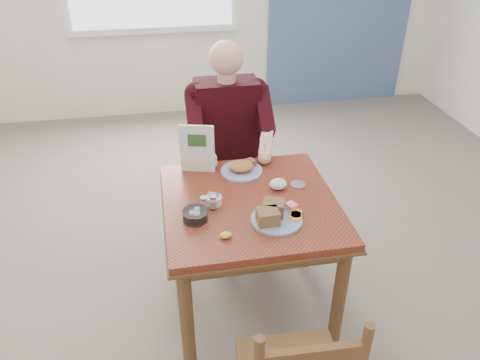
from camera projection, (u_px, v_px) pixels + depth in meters
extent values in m
plane|color=#6F655A|center=(249.00, 302.00, 2.85)|extent=(6.00, 6.00, 0.00)
ellipsoid|color=yellow|center=(226.00, 235.00, 2.18)|extent=(0.07, 0.06, 0.03)
ellipsoid|color=white|center=(278.00, 184.00, 2.54)|extent=(0.11, 0.10, 0.06)
cylinder|color=silver|center=(298.00, 185.00, 2.58)|extent=(0.10, 0.10, 0.01)
cube|color=white|center=(155.00, 30.00, 4.78)|extent=(1.72, 0.04, 0.06)
cube|color=maroon|center=(250.00, 204.00, 2.46)|extent=(0.90, 0.90, 0.04)
cube|color=brown|center=(250.00, 208.00, 2.48)|extent=(0.92, 0.92, 0.01)
cylinder|color=brown|center=(187.00, 320.00, 2.28)|extent=(0.07, 0.07, 0.71)
cylinder|color=brown|center=(339.00, 299.00, 2.40)|extent=(0.07, 0.07, 0.71)
cylinder|color=brown|center=(176.00, 225.00, 2.93)|extent=(0.07, 0.07, 0.71)
cylinder|color=brown|center=(296.00, 211.00, 3.05)|extent=(0.07, 0.07, 0.71)
cube|color=brown|center=(267.00, 263.00, 2.17)|extent=(0.80, 0.03, 0.08)
cube|color=brown|center=(237.00, 177.00, 2.83)|extent=(0.80, 0.03, 0.08)
cube|color=brown|center=(177.00, 223.00, 2.44)|extent=(0.03, 0.80, 0.08)
cube|color=brown|center=(320.00, 207.00, 2.56)|extent=(0.03, 0.80, 0.08)
cylinder|color=brown|center=(207.00, 221.00, 3.18)|extent=(0.04, 0.04, 0.45)
cylinder|color=brown|center=(259.00, 215.00, 3.23)|extent=(0.04, 0.04, 0.45)
cylinder|color=brown|center=(201.00, 192.00, 3.48)|extent=(0.04, 0.04, 0.45)
cylinder|color=brown|center=(248.00, 187.00, 3.53)|extent=(0.04, 0.04, 0.45)
cube|color=brown|center=(228.00, 175.00, 3.23)|extent=(0.42, 0.42, 0.03)
cylinder|color=brown|center=(198.00, 135.00, 3.23)|extent=(0.04, 0.04, 0.50)
cylinder|color=brown|center=(249.00, 131.00, 3.28)|extent=(0.04, 0.04, 0.50)
cube|color=brown|center=(223.00, 119.00, 3.20)|extent=(0.38, 0.03, 0.14)
cube|color=gray|center=(216.00, 175.00, 3.07)|extent=(0.13, 0.38, 0.12)
cube|color=gray|center=(246.00, 173.00, 3.11)|extent=(0.13, 0.38, 0.12)
cube|color=gray|center=(221.00, 228.00, 3.08)|extent=(0.10, 0.10, 0.48)
cube|color=gray|center=(251.00, 225.00, 3.11)|extent=(0.10, 0.10, 0.48)
cube|color=black|center=(227.00, 123.00, 3.06)|extent=(0.40, 0.22, 0.58)
sphere|color=black|center=(196.00, 93.00, 2.91)|extent=(0.15, 0.15, 0.15)
sphere|color=black|center=(256.00, 89.00, 2.97)|extent=(0.15, 0.15, 0.15)
cylinder|color=#E4A390|center=(227.00, 79.00, 2.88)|extent=(0.11, 0.11, 0.08)
sphere|color=#E4A390|center=(226.00, 58.00, 2.81)|extent=(0.21, 0.21, 0.21)
cube|color=black|center=(194.00, 116.00, 2.86)|extent=(0.09, 0.29, 0.27)
cube|color=black|center=(264.00, 111.00, 2.93)|extent=(0.09, 0.29, 0.27)
sphere|color=black|center=(197.00, 139.00, 2.82)|extent=(0.09, 0.09, 0.09)
sphere|color=black|center=(268.00, 133.00, 2.89)|extent=(0.09, 0.09, 0.09)
cube|color=#E4A390|center=(204.00, 150.00, 2.77)|extent=(0.14, 0.23, 0.14)
cube|color=#E4A390|center=(266.00, 145.00, 2.83)|extent=(0.14, 0.23, 0.14)
sphere|color=#E4A390|center=(211.00, 163.00, 2.72)|extent=(0.08, 0.08, 0.08)
sphere|color=#E4A390|center=(264.00, 158.00, 2.77)|extent=(0.08, 0.08, 0.08)
cylinder|color=silver|center=(265.00, 150.00, 2.74)|extent=(0.01, 0.05, 0.12)
cylinder|color=white|center=(276.00, 220.00, 2.30)|extent=(0.28, 0.28, 0.01)
cube|color=#AC804C|center=(268.00, 217.00, 2.25)|extent=(0.11, 0.09, 0.07)
cube|color=#AC804C|center=(274.00, 207.00, 2.32)|extent=(0.13, 0.12, 0.07)
cylinder|color=#FEAE1A|center=(296.00, 217.00, 2.30)|extent=(0.08, 0.08, 0.01)
cylinder|color=#FEAE1A|center=(296.00, 215.00, 2.32)|extent=(0.06, 0.06, 0.01)
cylinder|color=#FEAE1A|center=(296.00, 212.00, 2.33)|extent=(0.07, 0.07, 0.01)
cube|color=pink|center=(291.00, 206.00, 2.37)|extent=(0.06, 0.07, 0.03)
cylinder|color=white|center=(241.00, 171.00, 2.70)|extent=(0.32, 0.32, 0.01)
ellipsoid|color=gold|center=(241.00, 166.00, 2.68)|extent=(0.18, 0.16, 0.05)
cube|color=#AC804C|center=(247.00, 164.00, 2.72)|extent=(0.10, 0.09, 0.04)
cylinder|color=white|center=(214.00, 200.00, 2.42)|extent=(0.10, 0.10, 0.04)
cube|color=pink|center=(212.00, 195.00, 2.40)|extent=(0.03, 0.01, 0.02)
cube|color=#6699D8|center=(216.00, 195.00, 2.41)|extent=(0.03, 0.03, 0.02)
cube|color=#EAD159|center=(213.00, 197.00, 2.39)|extent=(0.03, 0.02, 0.02)
cube|color=white|center=(211.00, 194.00, 2.41)|extent=(0.03, 0.02, 0.02)
cylinder|color=white|center=(204.00, 205.00, 2.36)|extent=(0.04, 0.04, 0.07)
cylinder|color=silver|center=(204.00, 198.00, 2.34)|extent=(0.04, 0.04, 0.01)
cylinder|color=white|center=(213.00, 204.00, 2.37)|extent=(0.04, 0.04, 0.07)
cylinder|color=silver|center=(213.00, 197.00, 2.35)|extent=(0.04, 0.04, 0.01)
cylinder|color=white|center=(195.00, 215.00, 2.29)|extent=(0.17, 0.17, 0.06)
cylinder|color=white|center=(192.00, 213.00, 2.28)|extent=(0.04, 0.04, 0.02)
cylinder|color=white|center=(197.00, 210.00, 2.30)|extent=(0.04, 0.04, 0.02)
cylinder|color=white|center=(197.00, 214.00, 2.27)|extent=(0.04, 0.04, 0.02)
cube|color=white|center=(197.00, 149.00, 2.64)|extent=(0.19, 0.06, 0.29)
cube|color=#2D5926|center=(197.00, 141.00, 2.60)|extent=(0.10, 0.03, 0.07)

